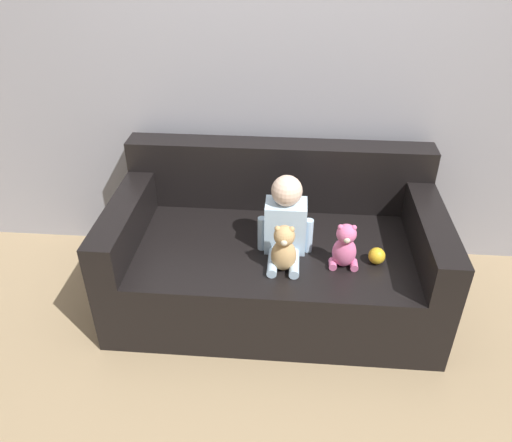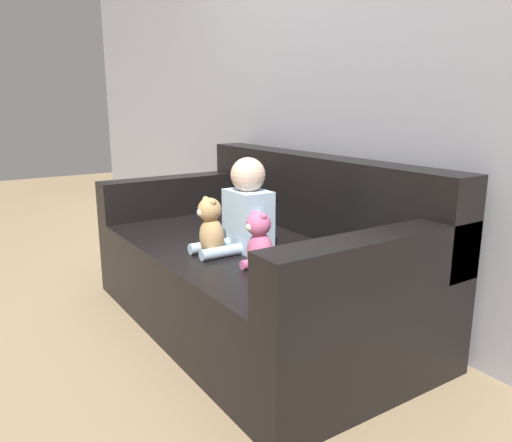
{
  "view_description": "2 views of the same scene",
  "coord_description": "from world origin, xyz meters",
  "px_view_note": "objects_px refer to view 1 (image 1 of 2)",
  "views": [
    {
      "loc": [
        0.08,
        -2.31,
        2.06
      ],
      "look_at": [
        -0.1,
        -0.06,
        0.6
      ],
      "focal_mm": 35.0,
      "sensor_mm": 36.0,
      "label": 1
    },
    {
      "loc": [
        2.01,
        -1.29,
        1.12
      ],
      "look_at": [
        0.05,
        -0.0,
        0.56
      ],
      "focal_mm": 35.0,
      "sensor_mm": 36.0,
      "label": 2
    }
  ],
  "objects_px": {
    "couch": "(275,253)",
    "teddy_bear_brown": "(284,250)",
    "toy_ball": "(377,256)",
    "plush_toy_side": "(345,247)",
    "person_baby": "(286,219)"
  },
  "relations": [
    {
      "from": "person_baby",
      "to": "teddy_bear_brown",
      "type": "relative_size",
      "value": 1.62
    },
    {
      "from": "plush_toy_side",
      "to": "toy_ball",
      "type": "height_order",
      "value": "plush_toy_side"
    },
    {
      "from": "person_baby",
      "to": "teddy_bear_brown",
      "type": "distance_m",
      "value": 0.2
    },
    {
      "from": "teddy_bear_brown",
      "to": "toy_ball",
      "type": "bearing_deg",
      "value": 11.35
    },
    {
      "from": "couch",
      "to": "plush_toy_side",
      "type": "distance_m",
      "value": 0.51
    },
    {
      "from": "person_baby",
      "to": "plush_toy_side",
      "type": "distance_m",
      "value": 0.34
    },
    {
      "from": "person_baby",
      "to": "toy_ball",
      "type": "xyz_separation_m",
      "value": [
        0.49,
        -0.09,
        -0.15
      ]
    },
    {
      "from": "teddy_bear_brown",
      "to": "plush_toy_side",
      "type": "distance_m",
      "value": 0.32
    },
    {
      "from": "person_baby",
      "to": "toy_ball",
      "type": "distance_m",
      "value": 0.52
    },
    {
      "from": "couch",
      "to": "teddy_bear_brown",
      "type": "height_order",
      "value": "couch"
    },
    {
      "from": "couch",
      "to": "plush_toy_side",
      "type": "relative_size",
      "value": 7.08
    },
    {
      "from": "teddy_bear_brown",
      "to": "toy_ball",
      "type": "distance_m",
      "value": 0.51
    },
    {
      "from": "toy_ball",
      "to": "plush_toy_side",
      "type": "bearing_deg",
      "value": -167.3
    },
    {
      "from": "couch",
      "to": "person_baby",
      "type": "relative_size",
      "value": 4.16
    },
    {
      "from": "plush_toy_side",
      "to": "teddy_bear_brown",
      "type": "bearing_deg",
      "value": -169.42
    }
  ]
}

